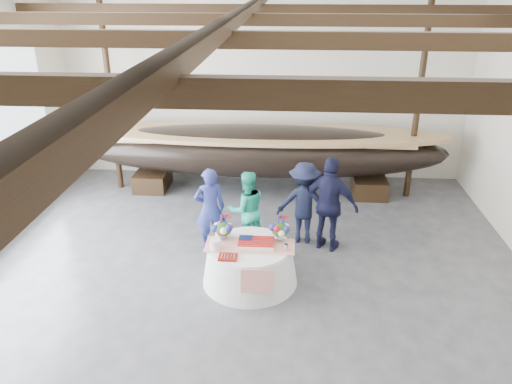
{
  "coord_description": "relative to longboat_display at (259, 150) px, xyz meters",
  "views": [
    {
      "loc": [
        0.71,
        -6.32,
        4.87
      ],
      "look_at": [
        0.07,
        2.34,
        1.07
      ],
      "focal_mm": 35.0,
      "sensor_mm": 36.0,
      "label": 1
    }
  ],
  "objects": [
    {
      "name": "pavilion_structure",
      "position": [
        0.04,
        -4.02,
        2.95
      ],
      "size": [
        9.8,
        11.76,
        4.5
      ],
      "color": "black",
      "rests_on": "ground"
    },
    {
      "name": "tabletop_items",
      "position": [
        0.07,
        -3.78,
        -0.2
      ],
      "size": [
        1.5,
        0.95,
        0.4
      ],
      "color": "red",
      "rests_on": "banquet_table"
    },
    {
      "name": "guest_man_left",
      "position": [
        1.03,
        -2.4,
        -0.23
      ],
      "size": [
        1.1,
        0.67,
        1.64
      ],
      "primitive_type": "imported",
      "rotation": [
        0.0,
        0.0,
        3.08
      ],
      "color": "black",
      "rests_on": "ground"
    },
    {
      "name": "banquet_table",
      "position": [
        0.11,
        -3.91,
        -0.7
      ],
      "size": [
        1.62,
        1.62,
        0.7
      ],
      "color": "silver",
      "rests_on": "ground"
    },
    {
      "name": "longboat_display",
      "position": [
        0.0,
        0.0,
        0.0
      ],
      "size": [
        8.8,
        1.76,
        1.65
      ],
      "color": "black",
      "rests_on": "ground"
    },
    {
      "name": "guest_woman_teal",
      "position": [
        -0.06,
        -2.66,
        -0.29
      ],
      "size": [
        0.9,
        0.81,
        1.53
      ],
      "primitive_type": "imported",
      "rotation": [
        0.0,
        0.0,
        3.5
      ],
      "color": "#22B093",
      "rests_on": "ground"
    },
    {
      "name": "wall_back",
      "position": [
        0.04,
        1.15,
        1.2
      ],
      "size": [
        10.0,
        0.02,
        4.5
      ],
      "primitive_type": "cube",
      "color": "silver",
      "rests_on": "ground"
    },
    {
      "name": "guest_woman_blue",
      "position": [
        -0.75,
        -2.77,
        -0.24
      ],
      "size": [
        0.68,
        0.55,
        1.62
      ],
      "primitive_type": "imported",
      "rotation": [
        0.0,
        0.0,
        3.46
      ],
      "color": "navy",
      "rests_on": "ground"
    },
    {
      "name": "ceiling",
      "position": [
        0.04,
        -4.85,
        3.45
      ],
      "size": [
        10.0,
        12.0,
        0.01
      ],
      "primitive_type": "cube",
      "color": "white",
      "rests_on": "wall_back"
    },
    {
      "name": "floor",
      "position": [
        0.04,
        -4.85,
        -1.05
      ],
      "size": [
        10.0,
        12.0,
        0.01
      ],
      "primitive_type": "cube",
      "color": "#3D3D42",
      "rests_on": "ground"
    },
    {
      "name": "guest_man_right",
      "position": [
        1.5,
        -2.67,
        -0.13
      ],
      "size": [
        1.18,
        0.85,
        1.85
      ],
      "primitive_type": "imported",
      "rotation": [
        0.0,
        0.0,
        2.72
      ],
      "color": "black",
      "rests_on": "ground"
    }
  ]
}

